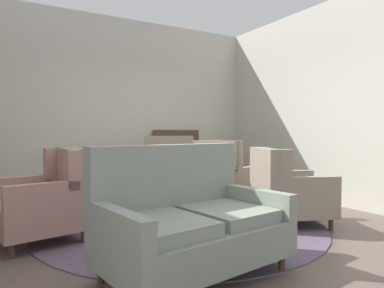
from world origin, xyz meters
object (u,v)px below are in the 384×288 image
armchair_foreground_right (286,192)px  sideboard (181,163)px  armchair_near_sideboard (47,201)px  coffee_table (161,195)px  armchair_beside_settee (224,179)px  settee (190,223)px  porcelain_vase (160,175)px  armchair_near_window (168,173)px  side_table (222,187)px

armchair_foreground_right → sideboard: size_ratio=0.90×
armchair_near_sideboard → sideboard: sideboard is taller
sideboard → coffee_table: bearing=-123.5°
armchair_near_sideboard → armchair_beside_settee: (2.60, 0.44, 0.01)m
settee → coffee_table: bearing=65.6°
coffee_table → armchair_beside_settee: armchair_beside_settee is taller
settee → armchair_beside_settee: size_ratio=1.39×
porcelain_vase → sideboard: sideboard is taller
porcelain_vase → coffee_table: bearing=-101.6°
armchair_near_window → armchair_beside_settee: size_ratio=0.96×
armchair_near_window → armchair_beside_settee: bearing=138.9°
armchair_near_sideboard → armchair_foreground_right: size_ratio=0.90×
porcelain_vase → armchair_beside_settee: 1.34m
coffee_table → armchair_near_window: size_ratio=0.73×
armchair_near_window → armchair_foreground_right: armchair_near_window is taller
sideboard → armchair_near_sideboard: bearing=-142.6°
armchair_near_window → armchair_foreground_right: size_ratio=1.02×
side_table → porcelain_vase: bearing=-179.7°
armchair_beside_settee → settee: bearing=113.8°
armchair_near_window → armchair_foreground_right: 2.25m
porcelain_vase → armchair_beside_settee: (1.27, 0.41, -0.18)m
coffee_table → porcelain_vase: (0.01, 0.04, 0.24)m
porcelain_vase → settee: bearing=-105.9°
settee → armchair_near_sideboard: bearing=112.6°
coffee_table → side_table: (0.96, 0.05, 0.02)m
settee → sideboard: sideboard is taller
armchair_near_window → armchair_near_sideboard: bearing=54.5°
porcelain_vase → armchair_foreground_right: (1.35, -0.81, -0.20)m
armchair_near_window → sideboard: size_ratio=0.91×
armchair_near_window → sideboard: bearing=-111.9°
porcelain_vase → armchair_near_window: armchair_near_window is taller
coffee_table → armchair_beside_settee: bearing=19.5°
settee → armchair_foreground_right: size_ratio=1.47×
side_table → armchair_foreground_right: bearing=-63.7°
armchair_near_sideboard → armchair_beside_settee: size_ratio=0.85×
settee → armchair_near_window: armchair_near_window is taller
armchair_near_window → armchair_near_sideboard: armchair_near_window is taller
armchair_beside_settee → coffee_table: bearing=84.5°
armchair_near_sideboard → side_table: (2.28, 0.04, -0.03)m
side_table → sideboard: 2.06m
settee → armchair_beside_settee: settee is taller
settee → armchair_near_window: bearing=59.3°
settee → armchair_beside_settee: (1.70, 1.93, 0.02)m
porcelain_vase → armchair_near_window: bearing=61.1°
armchair_near_sideboard → armchair_foreground_right: armchair_near_sideboard is taller
armchair_beside_settee → side_table: armchair_beside_settee is taller
coffee_table → armchair_near_window: (0.76, 1.40, 0.08)m
porcelain_vase → armchair_beside_settee: armchair_beside_settee is taller
settee → armchair_near_window: size_ratio=1.44×
porcelain_vase → sideboard: bearing=56.1°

